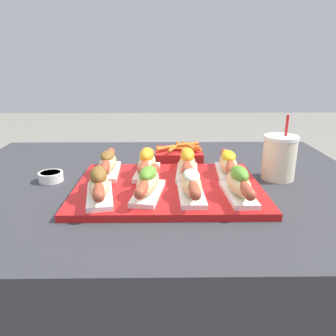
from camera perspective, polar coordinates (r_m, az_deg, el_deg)
The scene contains 13 objects.
patio_table at distance 1.14m, azimuth -1.95°, elevation -18.67°, with size 1.26×0.94×0.70m.
serving_tray at distance 0.89m, azimuth 0.02°, elevation -3.41°, with size 0.49×0.37×0.02m.
hot_dog_0 at distance 0.80m, azimuth -11.93°, elevation -2.80°, with size 0.09×0.20×0.08m.
hot_dog_1 at distance 0.80m, azimuth -3.50°, elevation -2.48°, with size 0.09×0.20×0.07m.
hot_dog_2 at distance 0.80m, azimuth 4.06°, elevation -2.71°, with size 0.06×0.21×0.06m.
hot_dog_3 at distance 0.81m, azimuth 12.24°, elevation -2.56°, with size 0.07×0.21×0.08m.
hot_dog_4 at distance 0.97m, azimuth -10.42°, elevation 0.91°, with size 0.07×0.21×0.07m.
hot_dog_5 at distance 0.95m, azimuth -3.71°, elevation 0.94°, with size 0.08×0.21×0.08m.
hot_dog_6 at distance 0.95m, azimuth 3.36°, elevation 0.87°, with size 0.07×0.21×0.08m.
hot_dog_7 at distance 0.97m, azimuth 10.43°, elevation 0.82°, with size 0.07×0.21×0.07m.
sauce_bowl at distance 1.01m, azimuth -19.73°, elevation -1.35°, with size 0.07×0.07×0.03m.
drink_cup at distance 1.01m, azimuth 18.83°, elevation 1.74°, with size 0.10×0.10×0.19m.
fries_basket at distance 1.16m, azimuth 2.02°, elevation 2.50°, with size 0.16×0.15×0.06m.
Camera 1 is at (0.03, -0.92, 1.04)m, focal length 35.00 mm.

